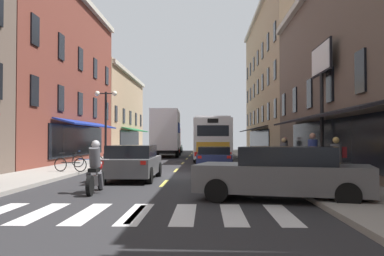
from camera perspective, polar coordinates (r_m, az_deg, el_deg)
name	(u,v)px	position (r m, az deg, el deg)	size (l,w,h in m)	color
ground_plane	(172,176)	(19.65, -2.80, -6.58)	(34.80, 80.00, 0.10)	#28282B
lane_centre_dashes	(171,176)	(19.40, -2.86, -6.49)	(0.14, 73.90, 0.01)	#DBCC4C
crosswalk_near	(136,214)	(9.79, -7.64, -11.47)	(7.10, 2.80, 0.01)	silver
sidewalk_left	(47,173)	(20.96, -19.18, -5.86)	(3.00, 80.00, 0.14)	gray
sidewalk_right	(299,174)	(20.05, 14.36, -6.10)	(3.00, 80.00, 0.14)	gray
storefront_row_right	(381,55)	(25.91, 24.35, 9.01)	(9.44, 79.90, 15.84)	brown
billboard_sign	(322,74)	(20.76, 17.23, 7.07)	(0.40, 3.10, 6.04)	black
transit_bus	(212,139)	(33.14, 2.71, -1.48)	(2.68, 12.32, 3.22)	silver
box_truck	(166,134)	(39.07, -3.51, -0.76)	(2.60, 7.87, 4.29)	#B21E19
sedan_near	(133,162)	(17.50, -8.10, -4.65)	(2.03, 4.44, 1.44)	#515154
sedan_mid	(214,157)	(23.63, 2.96, -4.00)	(2.00, 4.28, 1.25)	navy
sedan_far	(284,173)	(11.86, 12.41, -6.03)	(5.01, 2.99, 1.49)	#515154
sedan_rear	(174,147)	(49.13, -2.54, -2.63)	(1.94, 4.29, 1.35)	#144723
motorcycle_rider	(96,170)	(13.52, -13.01, -5.66)	(0.62, 2.07, 1.66)	black
bicycle_near	(88,160)	(23.81, -14.03, -4.31)	(1.71, 0.48, 0.91)	black
bicycle_mid	(70,164)	(20.77, -16.23, -4.73)	(1.68, 0.54, 0.91)	black
pedestrian_near	(337,160)	(14.59, 19.12, -4.17)	(0.52, 0.40, 1.62)	#B29947
pedestrian_mid	(285,149)	(28.34, 12.55, -2.84)	(0.36, 0.36, 1.69)	navy
pedestrian_far	(284,154)	(20.57, 12.40, -3.52)	(0.36, 0.36, 1.60)	#66387F
pedestrian_rear	(313,155)	(16.78, 16.13, -3.59)	(0.36, 0.36, 1.79)	#33663F
street_lamp_twin	(106,123)	(26.86, -11.67, 0.68)	(1.42, 0.32, 4.58)	black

